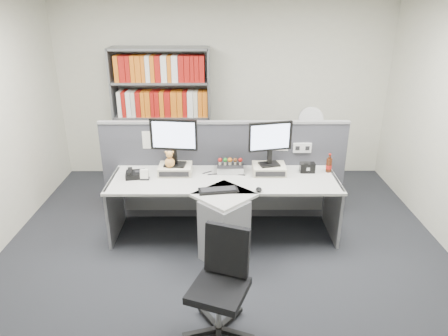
{
  "coord_description": "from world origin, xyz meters",
  "views": [
    {
      "loc": [
        -0.02,
        -3.42,
        2.61
      ],
      "look_at": [
        0.0,
        0.65,
        0.92
      ],
      "focal_mm": 32.62,
      "sensor_mm": 36.0,
      "label": 1
    }
  ],
  "objects_px": {
    "desk": "(224,208)",
    "monitor_left": "(174,138)",
    "cola_bottle": "(329,165)",
    "desk_phone": "(135,174)",
    "mouse": "(259,190)",
    "keyboard": "(218,190)",
    "filing_cabinet": "(307,169)",
    "office_chair": "(222,281)",
    "desk_calendar": "(145,175)",
    "desk_fan": "(311,122)",
    "speaker": "(307,168)",
    "shelving_unit": "(163,118)",
    "desktop_pc": "(230,167)",
    "monitor_right": "(270,140)"
  },
  "relations": [
    {
      "from": "desktop_pc",
      "to": "office_chair",
      "type": "bearing_deg",
      "value": -93.22
    },
    {
      "from": "monitor_left",
      "to": "mouse",
      "type": "xyz_separation_m",
      "value": [
        0.94,
        -0.49,
        -0.41
      ]
    },
    {
      "from": "mouse",
      "to": "speaker",
      "type": "relative_size",
      "value": 0.6
    },
    {
      "from": "mouse",
      "to": "desk_calendar",
      "type": "distance_m",
      "value": 1.31
    },
    {
      "from": "cola_bottle",
      "to": "shelving_unit",
      "type": "bearing_deg",
      "value": 146.12
    },
    {
      "from": "desk",
      "to": "keyboard",
      "type": "bearing_deg",
      "value": -118.4
    },
    {
      "from": "desk_phone",
      "to": "speaker",
      "type": "distance_m",
      "value": 2.01
    },
    {
      "from": "monitor_right",
      "to": "desk",
      "type": "bearing_deg",
      "value": -144.06
    },
    {
      "from": "office_chair",
      "to": "desktop_pc",
      "type": "bearing_deg",
      "value": 86.78
    },
    {
      "from": "mouse",
      "to": "desk_phone",
      "type": "height_order",
      "value": "desk_phone"
    },
    {
      "from": "mouse",
      "to": "desk_calendar",
      "type": "height_order",
      "value": "desk_calendar"
    },
    {
      "from": "cola_bottle",
      "to": "shelving_unit",
      "type": "relative_size",
      "value": 0.11
    },
    {
      "from": "desk_phone",
      "to": "filing_cabinet",
      "type": "xyz_separation_m",
      "value": [
        2.22,
        1.13,
        -0.4
      ]
    },
    {
      "from": "speaker",
      "to": "cola_bottle",
      "type": "distance_m",
      "value": 0.25
    },
    {
      "from": "desk_phone",
      "to": "cola_bottle",
      "type": "relative_size",
      "value": 1.07
    },
    {
      "from": "speaker",
      "to": "filing_cabinet",
      "type": "relative_size",
      "value": 0.25
    },
    {
      "from": "keyboard",
      "to": "desk_phone",
      "type": "height_order",
      "value": "desk_phone"
    },
    {
      "from": "cola_bottle",
      "to": "desk_phone",
      "type": "bearing_deg",
      "value": -176.4
    },
    {
      "from": "desktop_pc",
      "to": "speaker",
      "type": "xyz_separation_m",
      "value": [
        0.91,
        -0.05,
        0.02
      ]
    },
    {
      "from": "desktop_pc",
      "to": "keyboard",
      "type": "distance_m",
      "value": 0.59
    },
    {
      "from": "keyboard",
      "to": "filing_cabinet",
      "type": "height_order",
      "value": "keyboard"
    },
    {
      "from": "keyboard",
      "to": "mouse",
      "type": "height_order",
      "value": "mouse"
    },
    {
      "from": "desk_calendar",
      "to": "cola_bottle",
      "type": "bearing_deg",
      "value": 5.58
    },
    {
      "from": "filing_cabinet",
      "to": "desk_fan",
      "type": "relative_size",
      "value": 1.25
    },
    {
      "from": "office_chair",
      "to": "desk_calendar",
      "type": "bearing_deg",
      "value": 120.14
    },
    {
      "from": "desk",
      "to": "monitor_left",
      "type": "height_order",
      "value": "monitor_left"
    },
    {
      "from": "desk_calendar",
      "to": "keyboard",
      "type": "bearing_deg",
      "value": -20.74
    },
    {
      "from": "desk_phone",
      "to": "desk_fan",
      "type": "relative_size",
      "value": 0.44
    },
    {
      "from": "filing_cabinet",
      "to": "desk_calendar",
      "type": "bearing_deg",
      "value": -150.35
    },
    {
      "from": "desk_calendar",
      "to": "desk_fan",
      "type": "relative_size",
      "value": 0.22
    },
    {
      "from": "cola_bottle",
      "to": "shelving_unit",
      "type": "xyz_separation_m",
      "value": [
        -2.14,
        1.43,
        0.17
      ]
    },
    {
      "from": "monitor_left",
      "to": "filing_cabinet",
      "type": "relative_size",
      "value": 0.79
    },
    {
      "from": "cola_bottle",
      "to": "filing_cabinet",
      "type": "height_order",
      "value": "cola_bottle"
    },
    {
      "from": "desk",
      "to": "desk_calendar",
      "type": "bearing_deg",
      "value": 167.16
    },
    {
      "from": "monitor_left",
      "to": "desktop_pc",
      "type": "bearing_deg",
      "value": 6.57
    },
    {
      "from": "shelving_unit",
      "to": "monitor_left",
      "type": "bearing_deg",
      "value": -77.32
    },
    {
      "from": "mouse",
      "to": "desk_fan",
      "type": "relative_size",
      "value": 0.19
    },
    {
      "from": "monitor_right",
      "to": "mouse",
      "type": "xyz_separation_m",
      "value": [
        -0.16,
        -0.49,
        -0.39
      ]
    },
    {
      "from": "desk_fan",
      "to": "office_chair",
      "type": "height_order",
      "value": "desk_fan"
    },
    {
      "from": "speaker",
      "to": "shelving_unit",
      "type": "distance_m",
      "value": 2.38
    },
    {
      "from": "desk",
      "to": "desk_phone",
      "type": "bearing_deg",
      "value": 165.13
    },
    {
      "from": "desk",
      "to": "keyboard",
      "type": "distance_m",
      "value": 0.31
    },
    {
      "from": "desktop_pc",
      "to": "filing_cabinet",
      "type": "bearing_deg",
      "value": 39.93
    },
    {
      "from": "desk",
      "to": "office_chair",
      "type": "xyz_separation_m",
      "value": [
        -0.02,
        -1.3,
        0.03
      ]
    },
    {
      "from": "speaker",
      "to": "shelving_unit",
      "type": "bearing_deg",
      "value": 142.6
    },
    {
      "from": "shelving_unit",
      "to": "desk_fan",
      "type": "relative_size",
      "value": 3.57
    },
    {
      "from": "monitor_left",
      "to": "desk_phone",
      "type": "height_order",
      "value": "monitor_left"
    },
    {
      "from": "monitor_left",
      "to": "speaker",
      "type": "distance_m",
      "value": 1.6
    },
    {
      "from": "cola_bottle",
      "to": "office_chair",
      "type": "bearing_deg",
      "value": -126.31
    },
    {
      "from": "desk_phone",
      "to": "desk_calendar",
      "type": "relative_size",
      "value": 2.03
    }
  ]
}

